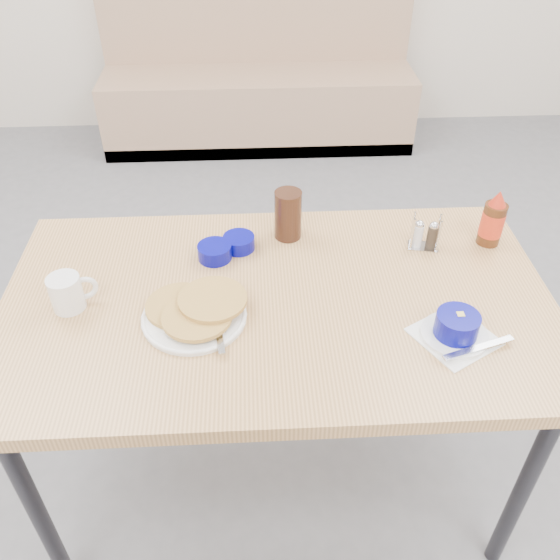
{
  "coord_description": "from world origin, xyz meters",
  "views": [
    {
      "loc": [
        -0.05,
        -0.88,
        1.74
      ],
      "look_at": [
        0.01,
        0.25,
        0.82
      ],
      "focal_mm": 38.0,
      "sensor_mm": 36.0,
      "label": 1
    }
  ],
  "objects_px": {
    "creamer_bowl": "(215,252)",
    "syrup_bottle": "(493,221)",
    "butter_bowl": "(239,243)",
    "amber_tumbler": "(288,215)",
    "grits_setting": "(456,328)",
    "condiment_caddy": "(425,237)",
    "pancake_plate": "(195,312)",
    "dining_table": "(278,316)",
    "coffee_mug": "(68,292)",
    "booth_bench": "(258,84)"
  },
  "relations": [
    {
      "from": "creamer_bowl",
      "to": "syrup_bottle",
      "type": "xyz_separation_m",
      "value": [
        0.77,
        0.03,
        0.05
      ]
    },
    {
      "from": "butter_bowl",
      "to": "amber_tumbler",
      "type": "height_order",
      "value": "amber_tumbler"
    },
    {
      "from": "creamer_bowl",
      "to": "grits_setting",
      "type": "bearing_deg",
      "value": -30.75
    },
    {
      "from": "creamer_bowl",
      "to": "amber_tumbler",
      "type": "height_order",
      "value": "amber_tumbler"
    },
    {
      "from": "butter_bowl",
      "to": "condiment_caddy",
      "type": "bearing_deg",
      "value": -2.31
    },
    {
      "from": "pancake_plate",
      "to": "creamer_bowl",
      "type": "distance_m",
      "value": 0.24
    },
    {
      "from": "grits_setting",
      "to": "syrup_bottle",
      "type": "xyz_separation_m",
      "value": [
        0.2,
        0.37,
        0.04
      ]
    },
    {
      "from": "creamer_bowl",
      "to": "condiment_caddy",
      "type": "bearing_deg",
      "value": 2.1
    },
    {
      "from": "dining_table",
      "to": "amber_tumbler",
      "type": "bearing_deg",
      "value": 81.12
    },
    {
      "from": "pancake_plate",
      "to": "coffee_mug",
      "type": "height_order",
      "value": "coffee_mug"
    },
    {
      "from": "grits_setting",
      "to": "creamer_bowl",
      "type": "relative_size",
      "value": 2.63
    },
    {
      "from": "dining_table",
      "to": "condiment_caddy",
      "type": "xyz_separation_m",
      "value": [
        0.42,
        0.2,
        0.1
      ]
    },
    {
      "from": "booth_bench",
      "to": "butter_bowl",
      "type": "relative_size",
      "value": 21.49
    },
    {
      "from": "condiment_caddy",
      "to": "butter_bowl",
      "type": "bearing_deg",
      "value": -169.63
    },
    {
      "from": "booth_bench",
      "to": "creamer_bowl",
      "type": "relative_size",
      "value": 20.45
    },
    {
      "from": "dining_table",
      "to": "creamer_bowl",
      "type": "bearing_deg",
      "value": 132.42
    },
    {
      "from": "condiment_caddy",
      "to": "dining_table",
      "type": "bearing_deg",
      "value": -141.83
    },
    {
      "from": "booth_bench",
      "to": "amber_tumbler",
      "type": "xyz_separation_m",
      "value": [
        0.04,
        -2.26,
        0.48
      ]
    },
    {
      "from": "condiment_caddy",
      "to": "syrup_bottle",
      "type": "xyz_separation_m",
      "value": [
        0.19,
        0.01,
        0.04
      ]
    },
    {
      "from": "amber_tumbler",
      "to": "dining_table",
      "type": "bearing_deg",
      "value": -98.88
    },
    {
      "from": "syrup_bottle",
      "to": "pancake_plate",
      "type": "bearing_deg",
      "value": -161.4
    },
    {
      "from": "creamer_bowl",
      "to": "syrup_bottle",
      "type": "height_order",
      "value": "syrup_bottle"
    },
    {
      "from": "pancake_plate",
      "to": "grits_setting",
      "type": "xyz_separation_m",
      "value": [
        0.61,
        -0.1,
        0.01
      ]
    },
    {
      "from": "dining_table",
      "to": "amber_tumbler",
      "type": "height_order",
      "value": "amber_tumbler"
    },
    {
      "from": "dining_table",
      "to": "grits_setting",
      "type": "relative_size",
      "value": 5.74
    },
    {
      "from": "pancake_plate",
      "to": "condiment_caddy",
      "type": "relative_size",
      "value": 2.62
    },
    {
      "from": "booth_bench",
      "to": "grits_setting",
      "type": "distance_m",
      "value": 2.76
    },
    {
      "from": "dining_table",
      "to": "butter_bowl",
      "type": "relative_size",
      "value": 15.83
    },
    {
      "from": "pancake_plate",
      "to": "booth_bench",
      "type": "bearing_deg",
      "value": 85.54
    },
    {
      "from": "coffee_mug",
      "to": "grits_setting",
      "type": "distance_m",
      "value": 0.94
    },
    {
      "from": "coffee_mug",
      "to": "syrup_bottle",
      "type": "bearing_deg",
      "value": 10.9
    },
    {
      "from": "creamer_bowl",
      "to": "amber_tumbler",
      "type": "distance_m",
      "value": 0.23
    },
    {
      "from": "dining_table",
      "to": "creamer_bowl",
      "type": "distance_m",
      "value": 0.26
    },
    {
      "from": "grits_setting",
      "to": "butter_bowl",
      "type": "bearing_deg",
      "value": 142.89
    },
    {
      "from": "creamer_bowl",
      "to": "butter_bowl",
      "type": "relative_size",
      "value": 1.05
    },
    {
      "from": "dining_table",
      "to": "syrup_bottle",
      "type": "relative_size",
      "value": 8.36
    },
    {
      "from": "amber_tumbler",
      "to": "condiment_caddy",
      "type": "xyz_separation_m",
      "value": [
        0.38,
        -0.07,
        -0.04
      ]
    },
    {
      "from": "booth_bench",
      "to": "butter_bowl",
      "type": "distance_m",
      "value": 2.35
    },
    {
      "from": "grits_setting",
      "to": "amber_tumbler",
      "type": "bearing_deg",
      "value": 129.93
    },
    {
      "from": "creamer_bowl",
      "to": "condiment_caddy",
      "type": "xyz_separation_m",
      "value": [
        0.58,
        0.02,
        0.01
      ]
    },
    {
      "from": "booth_bench",
      "to": "syrup_bottle",
      "type": "distance_m",
      "value": 2.45
    },
    {
      "from": "dining_table",
      "to": "syrup_bottle",
      "type": "distance_m",
      "value": 0.66
    },
    {
      "from": "grits_setting",
      "to": "booth_bench",
      "type": "bearing_deg",
      "value": 98.61
    },
    {
      "from": "creamer_bowl",
      "to": "syrup_bottle",
      "type": "bearing_deg",
      "value": 2.53
    },
    {
      "from": "booth_bench",
      "to": "amber_tumbler",
      "type": "distance_m",
      "value": 2.31
    },
    {
      "from": "amber_tumbler",
      "to": "condiment_caddy",
      "type": "bearing_deg",
      "value": -11.13
    },
    {
      "from": "pancake_plate",
      "to": "syrup_bottle",
      "type": "distance_m",
      "value": 0.86
    },
    {
      "from": "creamer_bowl",
      "to": "pancake_plate",
      "type": "bearing_deg",
      "value": -99.17
    },
    {
      "from": "coffee_mug",
      "to": "condiment_caddy",
      "type": "relative_size",
      "value": 1.14
    },
    {
      "from": "coffee_mug",
      "to": "butter_bowl",
      "type": "distance_m",
      "value": 0.47
    }
  ]
}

